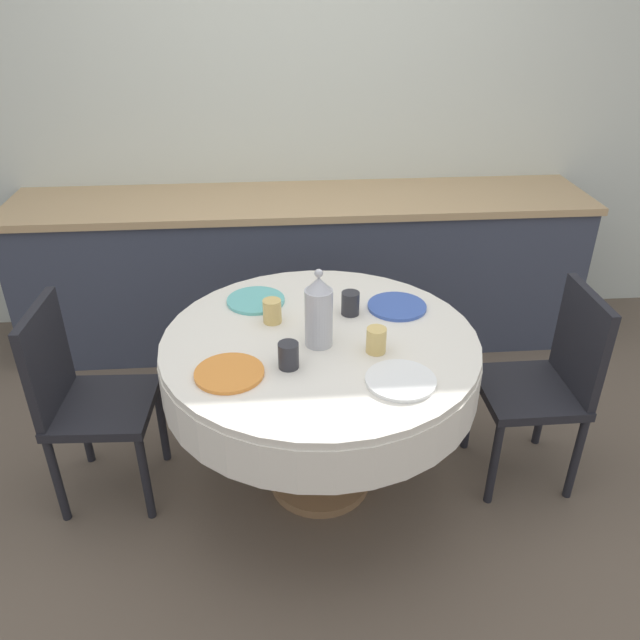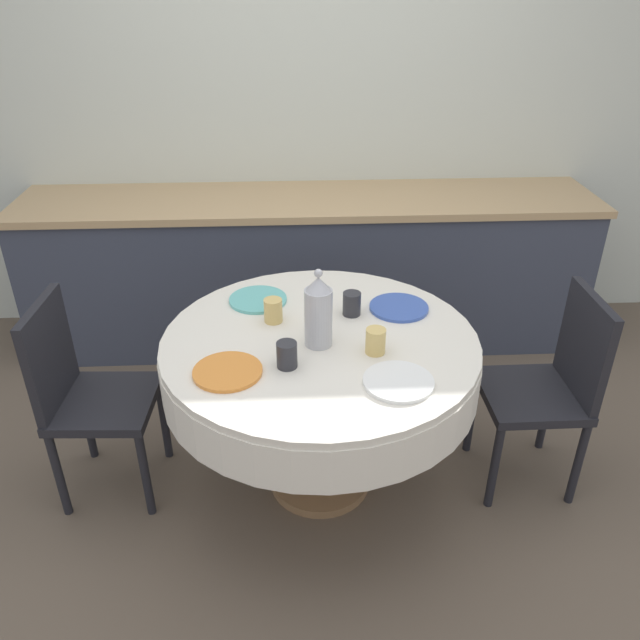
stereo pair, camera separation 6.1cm
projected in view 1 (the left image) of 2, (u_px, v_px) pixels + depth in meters
ground_plane at (320, 481)px, 2.80m from camera, size 12.00×12.00×0.00m
wall_back at (297, 109)px, 3.56m from camera, size 7.00×0.05×2.60m
kitchen_counter at (302, 270)px, 3.69m from camera, size 3.24×0.64×0.89m
dining_table at (320, 365)px, 2.49m from camera, size 1.25×1.25×0.75m
chair_left at (548, 378)px, 2.62m from camera, size 0.40×0.40×0.90m
chair_right at (82, 394)px, 2.52m from camera, size 0.42×0.42×0.90m
plate_near_left at (229, 373)px, 2.20m from camera, size 0.25×0.25×0.01m
cup_near_left at (288, 355)px, 2.22m from camera, size 0.07×0.07×0.10m
plate_near_right at (401, 380)px, 2.16m from camera, size 0.25×0.25×0.01m
cup_near_right at (376, 340)px, 2.31m from camera, size 0.07×0.07×0.10m
plate_far_left at (256, 300)px, 2.68m from camera, size 0.25×0.25×0.01m
cup_far_left at (272, 311)px, 2.51m from camera, size 0.07×0.07×0.10m
plate_far_right at (397, 306)px, 2.63m from camera, size 0.25×0.25×0.01m
cup_far_right at (350, 303)px, 2.57m from camera, size 0.07×0.07×0.10m
coffee_carafe at (319, 312)px, 2.32m from camera, size 0.11×0.11×0.31m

